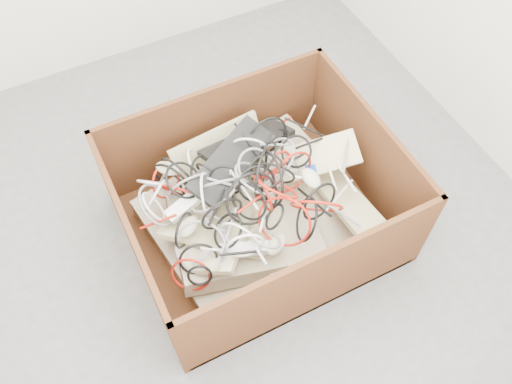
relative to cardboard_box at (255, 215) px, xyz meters
name	(u,v)px	position (x,y,z in m)	size (l,w,h in m)	color
ground	(228,226)	(-0.11, 0.08, -0.14)	(3.00, 3.00, 0.00)	#535255
room_shell	(211,25)	(-0.11, 0.08, 1.11)	(3.04, 3.04, 2.50)	silver
cardboard_box	(255,215)	(0.00, 0.00, 0.00)	(1.22, 1.02, 0.56)	#391C0E
keyboard_pile	(255,187)	(0.03, 0.06, 0.15)	(1.04, 0.83, 0.38)	beige
mice_scatter	(247,192)	(-0.04, -0.01, 0.24)	(0.72, 0.65, 0.17)	#BDB598
power_strip_left	(198,194)	(-0.24, 0.08, 0.24)	(0.33, 0.06, 0.04)	white
power_strip_right	(250,249)	(-0.14, -0.24, 0.18)	(0.27, 0.05, 0.04)	white
vga_plug	(311,169)	(0.28, -0.02, 0.23)	(0.04, 0.04, 0.02)	#0B3DA8
cable_tangle	(236,192)	(-0.09, 0.00, 0.27)	(1.08, 0.77, 0.45)	gray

